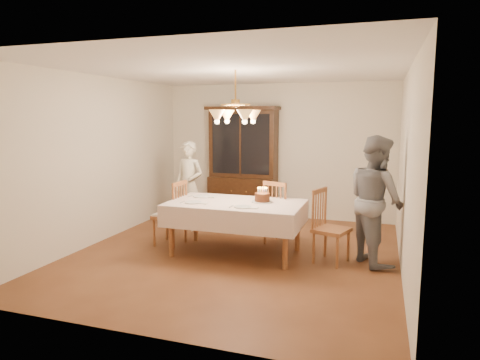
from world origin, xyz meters
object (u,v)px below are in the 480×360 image
(dining_table, at_px, (236,207))
(chair_far_side, at_px, (280,216))
(elderly_woman, at_px, (189,186))
(birthday_cake, at_px, (262,198))
(china_hutch, at_px, (243,165))

(dining_table, relative_size, chair_far_side, 1.90)
(elderly_woman, height_order, birthday_cake, elderly_woman)
(elderly_woman, relative_size, birthday_cake, 5.17)
(china_hutch, distance_m, birthday_cake, 2.36)
(dining_table, bearing_deg, china_hutch, 105.28)
(dining_table, relative_size, birthday_cake, 6.33)
(chair_far_side, bearing_deg, dining_table, -127.08)
(elderly_woman, xyz_separation_m, birthday_cake, (1.58, -0.93, 0.04))
(china_hutch, relative_size, chair_far_side, 2.16)
(birthday_cake, bearing_deg, chair_far_side, 75.58)
(birthday_cake, bearing_deg, elderly_woman, 149.51)
(dining_table, xyz_separation_m, china_hutch, (-0.62, 2.25, 0.36))
(dining_table, xyz_separation_m, elderly_woman, (-1.22, 1.05, 0.09))
(dining_table, bearing_deg, elderly_woman, 139.36)
(chair_far_side, distance_m, elderly_woman, 1.79)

